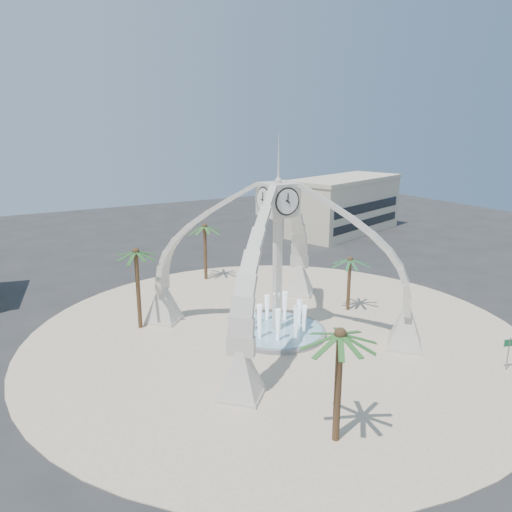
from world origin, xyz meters
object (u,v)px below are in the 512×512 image
street_sign (509,347)px  palm_south (340,336)px  palm_east (350,260)px  fountain (277,331)px  palm_north (205,227)px  clock_tower (277,257)px  palm_west (136,253)px

street_sign → palm_south: bearing=-159.5°
street_sign → palm_east: bearing=117.0°
fountain → palm_north: palm_north is taller
palm_east → palm_south: palm_south is taller
clock_tower → palm_south: (-4.73, -13.54, -0.35)m
palm_north → palm_south: palm_south is taller
palm_west → palm_south: palm_west is taller
clock_tower → palm_north: clock_tower is taller
palm_west → palm_east: bearing=-16.9°
palm_south → street_sign: 15.87m
clock_tower → palm_north: size_ratio=2.68×
palm_north → palm_south: (-5.79, -29.84, 0.26)m
palm_west → palm_south: size_ratio=1.05×
palm_south → palm_north: bearing=79.0°
palm_east → street_sign: size_ratio=2.19×
fountain → palm_east: size_ratio=1.46×
palm_west → palm_north: 14.11m
palm_south → street_sign: bearing=1.3°
palm_north → palm_west: bearing=-137.1°
palm_west → street_sign: size_ratio=2.94×
fountain → palm_north: size_ratio=1.20×
fountain → palm_west: bearing=144.1°
fountain → palm_east: 9.73m
palm_south → street_sign: size_ratio=2.80×
palm_west → palm_north: bearing=42.9°
fountain → palm_south: (-4.73, -13.54, 5.85)m
fountain → palm_east: palm_east is taller
street_sign → fountain: bearing=147.8°
clock_tower → fountain: clock_tower is taller
palm_east → palm_north: size_ratio=0.82×
palm_west → palm_north: size_ratio=1.10×
palm_north → street_sign: bearing=-72.2°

